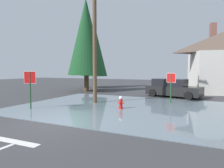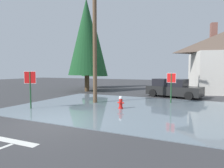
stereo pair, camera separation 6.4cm
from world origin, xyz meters
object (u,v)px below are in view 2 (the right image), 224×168
(utility_pole, at_px, (95,32))
(parked_car, at_px, (173,88))
(fire_hydrant, at_px, (121,103))
(pine_tree_mid_left, at_px, (87,37))
(stop_sign_far, at_px, (171,82))
(stop_sign_near, at_px, (30,82))
(pine_tree_tall_left, at_px, (95,49))

(utility_pole, height_order, parked_car, utility_pole)
(fire_hydrant, xyz_separation_m, pine_tree_mid_left, (-6.99, 7.40, 5.43))
(stop_sign_far, relative_size, parked_car, 0.44)
(fire_hydrant, bearing_deg, stop_sign_near, -155.07)
(stop_sign_far, bearing_deg, fire_hydrant, -126.39)
(stop_sign_near, bearing_deg, fire_hydrant, 24.93)
(stop_sign_near, height_order, utility_pole, utility_pole)
(fire_hydrant, xyz_separation_m, parked_car, (2.05, 6.70, 0.36))
(stop_sign_far, bearing_deg, pine_tree_tall_left, 142.14)
(stop_sign_near, relative_size, utility_pole, 0.24)
(fire_hydrant, distance_m, stop_sign_far, 4.19)
(utility_pole, bearing_deg, fire_hydrant, -27.00)
(fire_hydrant, xyz_separation_m, utility_pole, (-2.44, 1.25, 4.49))
(utility_pole, xyz_separation_m, stop_sign_far, (4.84, 2.01, -3.40))
(stop_sign_far, distance_m, pine_tree_tall_left, 14.26)
(utility_pole, height_order, stop_sign_far, utility_pole)
(utility_pole, height_order, pine_tree_tall_left, utility_pole)
(fire_hydrant, relative_size, stop_sign_far, 0.37)
(pine_tree_tall_left, bearing_deg, utility_pole, -59.95)
(pine_tree_tall_left, xyz_separation_m, pine_tree_mid_left, (1.52, -4.33, 0.80))
(utility_pole, xyz_separation_m, parked_car, (4.50, 5.46, -4.13))
(stop_sign_near, distance_m, fire_hydrant, 5.43)
(fire_hydrant, height_order, pine_tree_tall_left, pine_tree_tall_left)
(fire_hydrant, relative_size, pine_tree_mid_left, 0.08)
(stop_sign_far, height_order, parked_car, stop_sign_far)
(fire_hydrant, xyz_separation_m, stop_sign_far, (2.40, 3.25, 1.09))
(pine_tree_mid_left, bearing_deg, stop_sign_near, -77.18)
(stop_sign_near, height_order, pine_tree_tall_left, pine_tree_tall_left)
(stop_sign_near, relative_size, stop_sign_far, 1.06)
(stop_sign_near, bearing_deg, pine_tree_mid_left, 102.82)
(utility_pole, distance_m, stop_sign_far, 6.25)
(pine_tree_tall_left, distance_m, pine_tree_mid_left, 4.66)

